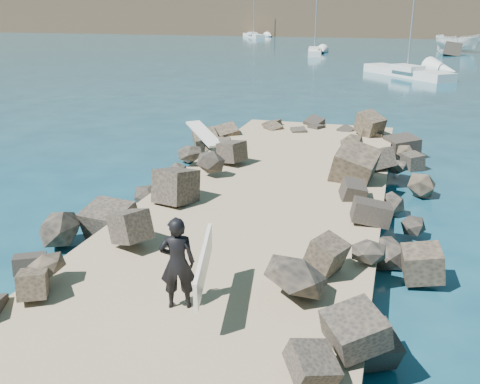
{
  "coord_description": "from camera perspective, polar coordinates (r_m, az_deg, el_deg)",
  "views": [
    {
      "loc": [
        3.12,
        -11.5,
        5.31
      ],
      "look_at": [
        0.0,
        -1.0,
        1.5
      ],
      "focal_mm": 40.0,
      "sensor_mm": 36.0,
      "label": 1
    }
  ],
  "objects": [
    {
      "name": "boat_imported",
      "position": [
        73.32,
        22.2,
        14.52
      ],
      "size": [
        6.1,
        4.38,
        2.21
      ],
      "primitive_type": "imported",
      "rotation": [
        0.0,
        0.0,
        1.13
      ],
      "color": "silver",
      "rests_on": "ground"
    },
    {
      "name": "jetty",
      "position": [
        11.18,
        -1.47,
        -7.44
      ],
      "size": [
        6.0,
        26.0,
        0.6
      ],
      "primitive_type": "cube",
      "color": "#8C7759",
      "rests_on": "ground"
    },
    {
      "name": "ground",
      "position": [
        13.04,
        1.25,
        -4.85
      ],
      "size": [
        800.0,
        800.0,
        0.0
      ],
      "primitive_type": "plane",
      "color": "#0F384C",
      "rests_on": "ground"
    },
    {
      "name": "sailboat_c",
      "position": [
        45.92,
        17.38,
        12.11
      ],
      "size": [
        7.23,
        8.02,
        10.5
      ],
      "color": "silver",
      "rests_on": "ground"
    },
    {
      "name": "sailboat_e",
      "position": [
        101.35,
        1.45,
        16.35
      ],
      "size": [
        5.65,
        7.35,
        9.22
      ],
      "color": "silver",
      "rests_on": "ground"
    },
    {
      "name": "surfboard_resting",
      "position": [
        18.66,
        -3.85,
        5.89
      ],
      "size": [
        1.83,
        1.9,
        0.07
      ],
      "primitive_type": "cube",
      "rotation": [
        0.0,
        0.0,
        0.75
      ],
      "color": "silver",
      "rests_on": "riprap_left"
    },
    {
      "name": "sailboat_a",
      "position": [
        64.6,
        7.94,
        14.58
      ],
      "size": [
        2.44,
        6.66,
        7.92
      ],
      "color": "silver",
      "rests_on": "ground"
    },
    {
      "name": "riprap_right",
      "position": [
        11.1,
        13.86,
        -7.11
      ],
      "size": [
        2.6,
        22.0,
        1.0
      ],
      "primitive_type": "cube",
      "color": "black",
      "rests_on": "ground"
    },
    {
      "name": "riprap_left",
      "position": [
        12.62,
        -13.42,
        -3.78
      ],
      "size": [
        2.6,
        22.0,
        1.0
      ],
      "primitive_type": "cube",
      "color": "black",
      "rests_on": "ground"
    },
    {
      "name": "surfer_with_board",
      "position": [
        8.73,
        -6.31,
        -7.55
      ],
      "size": [
        1.04,
        1.93,
        1.59
      ],
      "color": "black",
      "rests_on": "jetty"
    }
  ]
}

